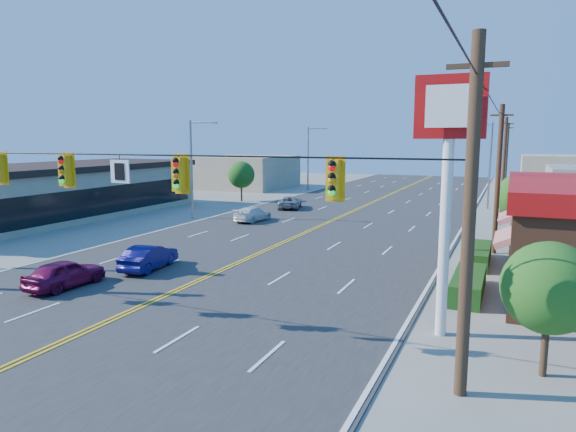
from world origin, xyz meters
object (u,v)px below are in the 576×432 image
at_px(car_silver, 290,203).
at_px(signal_span, 90,187).
at_px(car_blue, 149,258).
at_px(car_white, 253,215).
at_px(car_magenta, 65,275).
at_px(kfc_pylon, 448,153).

bearing_deg(car_silver, signal_span, 84.62).
height_order(car_blue, car_white, car_blue).
distance_m(car_magenta, car_blue, 4.25).
height_order(car_white, car_silver, car_silver).
bearing_deg(signal_span, car_magenta, 147.66).
xyz_separation_m(signal_span, car_magenta, (-4.65, 2.94, -4.26)).
height_order(signal_span, car_magenta, signal_span).
bearing_deg(car_blue, car_magenta, 64.56).
height_order(kfc_pylon, car_silver, kfc_pylon).
distance_m(signal_span, car_white, 23.59).
distance_m(kfc_pylon, car_magenta, 16.71).
relative_size(car_blue, car_white, 0.96).
relative_size(kfc_pylon, car_silver, 2.06).
bearing_deg(car_magenta, signal_span, 150.91).
distance_m(car_white, car_silver, 8.11).
bearing_deg(car_white, car_silver, -82.97).
bearing_deg(car_blue, car_white, -89.27).
xyz_separation_m(signal_span, car_white, (-5.60, 22.51, -4.32)).
bearing_deg(car_white, kfc_pylon, 137.16).
xyz_separation_m(signal_span, kfc_pylon, (11.12, 4.00, 1.16)).
relative_size(signal_span, car_silver, 5.89).
bearing_deg(kfc_pylon, signal_span, -160.22).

